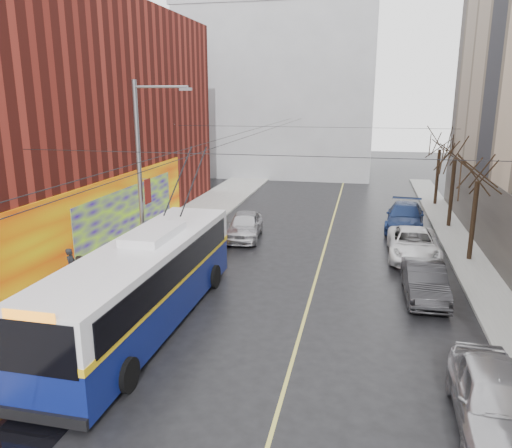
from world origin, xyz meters
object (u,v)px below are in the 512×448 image
(parked_car_a, at_px, (494,399))
(pedestrian_a, at_px, (71,267))
(tree_mid, at_px, (456,147))
(trolleybus, at_px, (144,282))
(streetlight_pole, at_px, (143,177))
(tree_far, at_px, (441,139))
(parked_car_c, at_px, (413,244))
(tree_near, at_px, (479,166))
(parked_car_d, at_px, (405,217))
(following_car, at_px, (245,225))
(parked_car_b, at_px, (425,281))
(pedestrian_b, at_px, (82,275))

(parked_car_a, xyz_separation_m, pedestrian_a, (-15.98, 6.41, 0.17))
(tree_mid, bearing_deg, trolleybus, -127.19)
(streetlight_pole, distance_m, trolleybus, 5.78)
(tree_far, xyz_separation_m, parked_car_c, (-2.82, -14.03, -4.38))
(tree_near, height_order, tree_far, tree_far)
(tree_far, xyz_separation_m, parked_car_d, (-2.84, -7.97, -4.32))
(streetlight_pole, height_order, following_car, streetlight_pole)
(parked_car_a, xyz_separation_m, parked_car_c, (-0.82, 14.10, -0.06))
(parked_car_b, height_order, following_car, following_car)
(pedestrian_b, bearing_deg, trolleybus, -72.37)
(tree_far, relative_size, following_car, 1.39)
(pedestrian_a, bearing_deg, streetlight_pole, -67.00)
(parked_car_a, distance_m, pedestrian_b, 15.90)
(tree_far, distance_m, parked_car_c, 14.97)
(parked_car_c, bearing_deg, pedestrian_b, -147.89)
(tree_far, xyz_separation_m, parked_car_a, (-2.00, -28.13, -4.32))
(trolleybus, height_order, following_car, trolleybus)
(streetlight_pole, relative_size, parked_car_c, 1.64)
(parked_car_a, bearing_deg, parked_car_d, 94.05)
(parked_car_d, bearing_deg, tree_near, -58.95)
(tree_mid, height_order, parked_car_a, tree_mid)
(tree_far, relative_size, pedestrian_a, 3.87)
(tree_mid, xyz_separation_m, pedestrian_a, (-17.98, -14.72, -4.25))
(pedestrian_a, bearing_deg, tree_far, -47.88)
(pedestrian_b, bearing_deg, parked_car_c, -14.90)
(pedestrian_a, bearing_deg, tree_mid, -58.95)
(parked_car_b, xyz_separation_m, parked_car_d, (-0.03, 11.59, 0.07))
(tree_mid, distance_m, parked_car_b, 13.64)
(parked_car_c, bearing_deg, tree_near, 1.39)
(tree_near, height_order, parked_car_b, tree_near)
(tree_mid, distance_m, parked_car_c, 8.81)
(trolleybus, height_order, parked_car_a, trolleybus)
(tree_far, relative_size, parked_car_c, 1.20)
(tree_mid, distance_m, pedestrian_b, 23.43)
(tree_far, xyz_separation_m, pedestrian_b, (-16.92, -22.64, -4.13))
(following_car, bearing_deg, parked_car_b, -42.76)
(trolleybus, height_order, parked_car_b, trolleybus)
(tree_near, bearing_deg, pedestrian_a, -156.75)
(parked_car_c, xyz_separation_m, parked_car_d, (-0.02, 6.07, 0.05))
(streetlight_pole, height_order, pedestrian_a, streetlight_pole)
(streetlight_pole, xyz_separation_m, parked_car_c, (12.32, 5.97, -4.08))
(trolleybus, bearing_deg, tree_far, 62.13)
(parked_car_a, xyz_separation_m, following_car, (-10.38, 15.86, -0.02))
(tree_near, relative_size, parked_car_c, 1.16)
(tree_near, bearing_deg, tree_mid, 90.00)
(tree_far, height_order, parked_car_b, tree_far)
(parked_car_c, distance_m, pedestrian_a, 17.00)
(parked_car_c, bearing_deg, parked_car_d, 90.88)
(streetlight_pole, distance_m, parked_car_b, 13.00)
(parked_car_c, bearing_deg, parked_car_a, -85.96)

